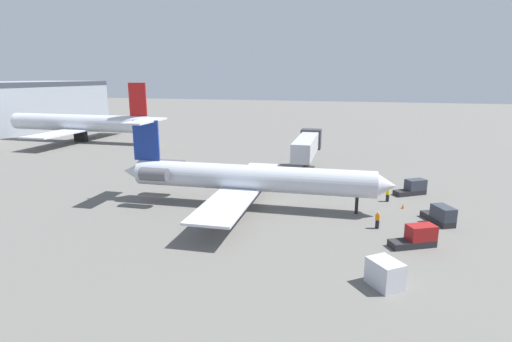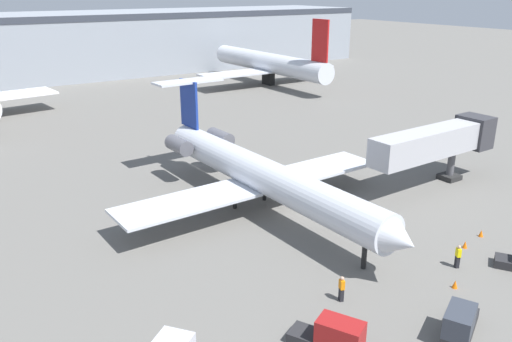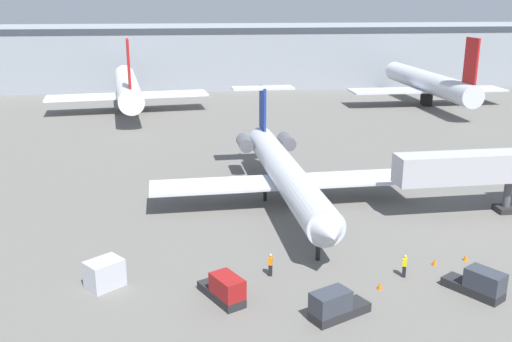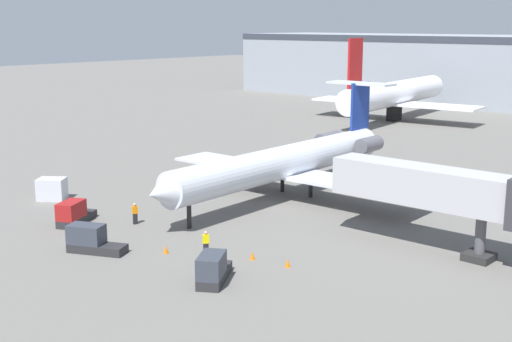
{
  "view_description": "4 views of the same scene",
  "coord_description": "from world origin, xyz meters",
  "views": [
    {
      "loc": [
        -43.5,
        -10.82,
        14.46
      ],
      "look_at": [
        -0.21,
        1.16,
        3.9
      ],
      "focal_mm": 28.36,
      "sensor_mm": 36.0,
      "label": 1
    },
    {
      "loc": [
        -23.83,
        -32.38,
        18.24
      ],
      "look_at": [
        -0.8,
        3.26,
        3.05
      ],
      "focal_mm": 36.29,
      "sensor_mm": 36.0,
      "label": 2
    },
    {
      "loc": [
        -10.02,
        -49.23,
        18.98
      ],
      "look_at": [
        -4.13,
        0.78,
        3.84
      ],
      "focal_mm": 40.58,
      "sensor_mm": 36.0,
      "label": 3
    },
    {
      "loc": [
        36.78,
        -43.59,
        15.32
      ],
      "look_at": [
        -3.91,
        0.8,
        2.23
      ],
      "focal_mm": 47.89,
      "sensor_mm": 36.0,
      "label": 4
    }
  ],
  "objects": [
    {
      "name": "ground_plane",
      "position": [
        0.0,
        0.0,
        -0.05
      ],
      "size": [
        400.0,
        400.0,
        0.1
      ],
      "primitive_type": "cube",
      "color": "#66635E"
    },
    {
      "name": "regional_jet",
      "position": [
        -1.28,
        2.24,
        3.34
      ],
      "size": [
        25.36,
        31.48,
        9.5
      ],
      "color": "silver",
      "rests_on": "ground_plane"
    },
    {
      "name": "jet_bridge",
      "position": [
        16.57,
        -2.24,
        4.35
      ],
      "size": [
        15.35,
        3.45,
        6.04
      ],
      "color": "#ADADB2",
      "rests_on": "ground_plane"
    },
    {
      "name": "ground_crew_marshaller",
      "position": [
        -4.64,
        -12.32,
        0.86
      ],
      "size": [
        0.37,
        0.46,
        1.69
      ],
      "color": "black",
      "rests_on": "ground_plane"
    },
    {
      "name": "ground_crew_loader",
      "position": [
        4.73,
        -13.62,
        0.86
      ],
      "size": [
        0.42,
        0.47,
        1.69
      ],
      "color": "black",
      "rests_on": "ground_plane"
    },
    {
      "name": "baggage_tug_lead",
      "position": [
        -8.11,
        -15.57,
        0.84
      ],
      "size": [
        3.1,
        4.19,
        1.9
      ],
      "color": "#262628",
      "rests_on": "ground_plane"
    },
    {
      "name": "baggage_tug_trailing",
      "position": [
        8.68,
        -16.78,
        0.84
      ],
      "size": [
        3.35,
        4.12,
        1.9
      ],
      "color": "#262628",
      "rests_on": "ground_plane"
    },
    {
      "name": "baggage_tug_spare",
      "position": [
        -1.53,
        -18.45,
        0.84
      ],
      "size": [
        4.2,
        3.03,
        1.9
      ],
      "color": "#262628",
      "rests_on": "ground_plane"
    },
    {
      "name": "cargo_container_uld",
      "position": [
        -16.09,
        -12.63,
        0.97
      ],
      "size": [
        2.92,
        2.83,
        1.93
      ],
      "color": "silver",
      "rests_on": "ground_plane"
    },
    {
      "name": "traffic_cone_near",
      "position": [
        7.64,
        -12.15,
        0.28
      ],
      "size": [
        0.36,
        0.36,
        0.55
      ],
      "color": "orange",
      "rests_on": "ground_plane"
    },
    {
      "name": "traffic_cone_mid",
      "position": [
        10.27,
        -11.66,
        0.28
      ],
      "size": [
        0.36,
        0.36,
        0.55
      ],
      "color": "orange",
      "rests_on": "ground_plane"
    },
    {
      "name": "traffic_cone_far",
      "position": [
        2.44,
        -15.21,
        0.28
      ],
      "size": [
        0.36,
        0.36,
        0.55
      ],
      "color": "orange",
      "rests_on": "ground_plane"
    },
    {
      "name": "parked_airliner_west_end",
      "position": [
        -20.3,
        51.26,
        4.23
      ],
      "size": [
        27.71,
        32.56,
        13.26
      ],
      "color": "white",
      "rests_on": "ground_plane"
    }
  ]
}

